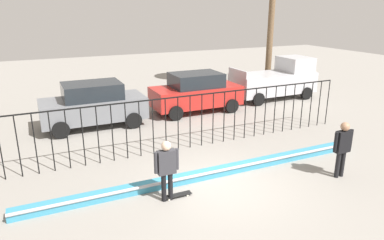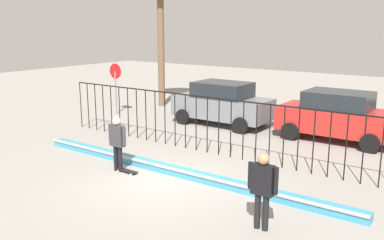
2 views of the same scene
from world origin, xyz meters
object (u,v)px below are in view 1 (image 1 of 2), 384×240
object	(u,v)px
pickup_truck	(276,80)
skateboarder	(167,165)
camera_operator	(343,145)
parked_car_red	(196,92)
skateboard	(177,195)
parked_car_gray	(93,104)

from	to	relation	value
pickup_truck	skateboarder	bearing A→B (deg)	-145.12
camera_operator	parked_car_red	xyz separation A→B (m)	(-0.90, 8.22, -0.07)
camera_operator	pickup_truck	world-z (taller)	pickup_truck
parked_car_red	pickup_truck	bearing A→B (deg)	3.65
skateboard	parked_car_gray	size ratio (longest dim) A/B	0.19
parked_car_gray	parked_car_red	world-z (taller)	same
camera_operator	pickup_truck	xyz separation A→B (m)	(4.31, 8.74, -0.00)
skateboard	pickup_truck	xyz separation A→B (m)	(9.24, 7.83, 0.98)
skateboard	parked_car_red	size ratio (longest dim) A/B	0.19
camera_operator	pickup_truck	distance (m)	9.75
skateboarder	parked_car_red	bearing A→B (deg)	74.07
parked_car_gray	camera_operator	bearing A→B (deg)	-53.46
skateboard	parked_car_gray	xyz separation A→B (m)	(-0.93, 7.04, 0.91)
skateboarder	pickup_truck	xyz separation A→B (m)	(9.53, 7.85, 0.03)
camera_operator	parked_car_red	size ratio (longest dim) A/B	0.40
camera_operator	parked_car_gray	size ratio (longest dim) A/B	0.40
camera_operator	skateboard	bearing A→B (deg)	31.58
skateboard	parked_car_red	world-z (taller)	parked_car_red
pickup_truck	parked_car_gray	bearing A→B (deg)	179.83
camera_operator	pickup_truck	bearing A→B (deg)	-74.10
camera_operator	parked_car_gray	bearing A→B (deg)	-11.53
skateboard	parked_car_red	xyz separation A→B (m)	(4.02, 7.30, 0.91)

